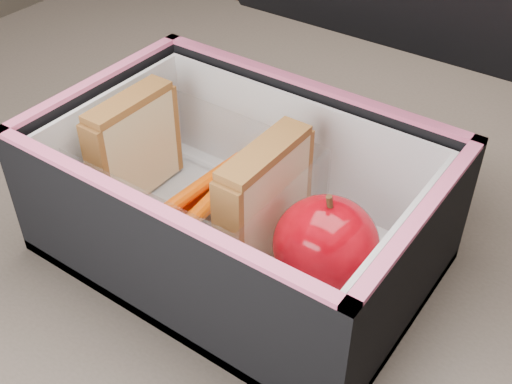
# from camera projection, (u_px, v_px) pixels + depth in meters

# --- Properties ---
(kitchen_table) EXTENTS (1.20, 0.80, 0.75)m
(kitchen_table) POSITION_uv_depth(u_px,v_px,m) (288.00, 304.00, 0.62)
(kitchen_table) COLOR brown
(kitchen_table) RESTS_ON ground
(lunch_bag) EXTENTS (0.31, 0.32, 0.28)m
(lunch_bag) POSITION_uv_depth(u_px,v_px,m) (243.00, 188.00, 0.51)
(lunch_bag) COLOR black
(lunch_bag) RESTS_ON kitchen_table
(plastic_tub) EXTENTS (0.18, 0.13, 0.07)m
(plastic_tub) POSITION_uv_depth(u_px,v_px,m) (196.00, 186.00, 0.54)
(plastic_tub) COLOR white
(plastic_tub) RESTS_ON lunch_bag
(sandwich_left) EXTENTS (0.02, 0.09, 0.10)m
(sandwich_left) POSITION_uv_depth(u_px,v_px,m) (134.00, 146.00, 0.56)
(sandwich_left) COLOR beige
(sandwich_left) RESTS_ON plastic_tub
(sandwich_right) EXTENTS (0.03, 0.09, 0.10)m
(sandwich_right) POSITION_uv_depth(u_px,v_px,m) (264.00, 202.00, 0.50)
(sandwich_right) COLOR beige
(sandwich_right) RESTS_ON plastic_tub
(carrot_sticks) EXTENTS (0.05, 0.16, 0.03)m
(carrot_sticks) POSITION_uv_depth(u_px,v_px,m) (199.00, 202.00, 0.55)
(carrot_sticks) COLOR #F55209
(carrot_sticks) RESTS_ON plastic_tub
(paper_napkin) EXTENTS (0.08, 0.08, 0.01)m
(paper_napkin) POSITION_uv_depth(u_px,v_px,m) (324.00, 277.00, 0.50)
(paper_napkin) COLOR white
(paper_napkin) RESTS_ON lunch_bag
(red_apple) EXTENTS (0.10, 0.10, 0.08)m
(red_apple) POSITION_uv_depth(u_px,v_px,m) (326.00, 245.00, 0.47)
(red_apple) COLOR #890009
(red_apple) RESTS_ON paper_napkin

